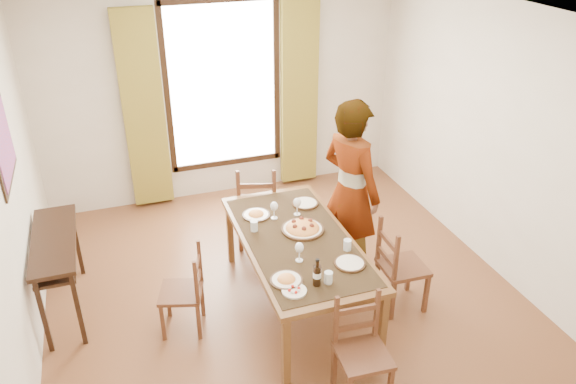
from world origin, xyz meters
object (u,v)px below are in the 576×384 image
object	(u,v)px
dining_table	(297,244)
pasta_platter	(303,226)
man	(351,192)
console_table	(56,249)

from	to	relation	value
dining_table	pasta_platter	distance (m)	0.19
dining_table	man	distance (m)	0.80
man	pasta_platter	xyz separation A→B (m)	(-0.58, -0.22, -0.15)
dining_table	pasta_platter	xyz separation A→B (m)	(0.09, 0.12, 0.11)
console_table	man	bearing A→B (deg)	-6.59
console_table	man	distance (m)	2.81
console_table	man	size ratio (longest dim) A/B	0.63
console_table	pasta_platter	xyz separation A→B (m)	(2.19, -0.54, 0.12)
console_table	pasta_platter	distance (m)	2.26
dining_table	man	size ratio (longest dim) A/B	1.03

